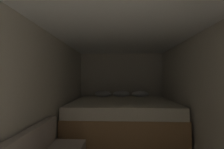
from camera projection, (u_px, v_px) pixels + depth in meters
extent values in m
cube|color=beige|center=(121.00, 87.00, 5.11)|extent=(2.68, 0.05, 2.10)
cube|color=beige|center=(41.00, 95.00, 2.54)|extent=(0.05, 5.19, 2.10)
cube|color=beige|center=(212.00, 96.00, 2.44)|extent=(0.05, 5.19, 2.10)
cube|color=white|center=(125.00, 27.00, 2.51)|extent=(2.68, 5.19, 0.05)
cube|color=#9E7247|center=(122.00, 121.00, 3.98)|extent=(2.46, 2.06, 0.52)
cube|color=beige|center=(122.00, 106.00, 3.99)|extent=(2.42, 2.02, 0.25)
ellipsoid|color=white|center=(103.00, 94.00, 4.84)|extent=(0.49, 0.32, 0.18)
ellipsoid|color=white|center=(140.00, 94.00, 4.80)|extent=(0.49, 0.32, 0.18)
ellipsoid|color=white|center=(121.00, 94.00, 4.82)|extent=(0.49, 0.32, 0.18)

